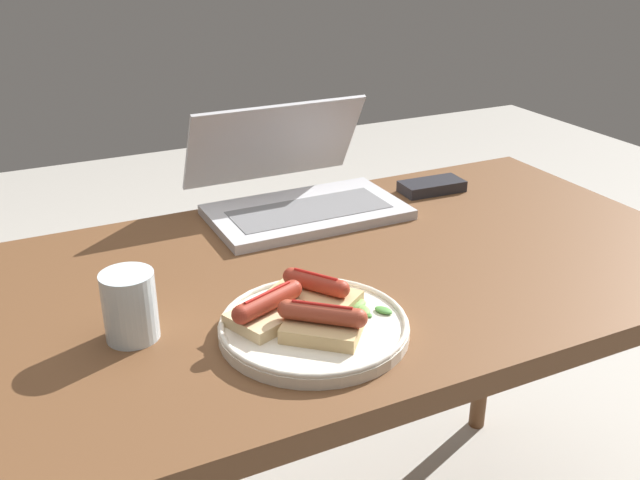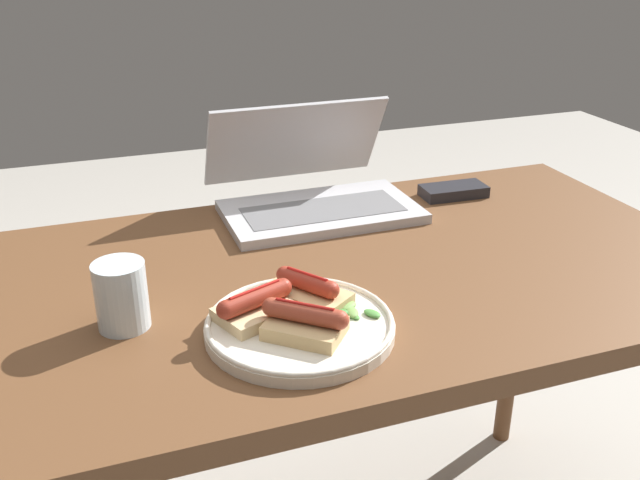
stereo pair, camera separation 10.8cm
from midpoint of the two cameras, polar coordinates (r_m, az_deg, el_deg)
desk at (r=1.15m, az=2.09°, el=-5.31°), size 1.35×0.68×0.70m
laptop at (r=1.35m, az=1.74°, el=3.95°), size 0.36×0.31×0.19m
plate at (r=0.96m, az=1.64°, el=-6.95°), size 0.26×0.26×0.02m
sausage_toast_left at (r=0.92m, az=2.19°, el=-6.67°), size 0.12×0.12×0.05m
sausage_toast_middle at (r=1.00m, az=2.09°, el=-4.08°), size 0.12×0.14×0.04m
sausage_toast_right at (r=0.96m, az=-1.96°, el=-5.38°), size 0.12×0.11×0.05m
salad_pile at (r=0.97m, az=5.40°, el=-5.90°), size 0.08×0.06×0.01m
drinking_glass at (r=0.98m, az=-12.58°, el=-4.44°), size 0.07×0.07×0.09m
external_drive at (r=1.46m, az=12.75°, el=3.81°), size 0.13×0.07×0.02m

